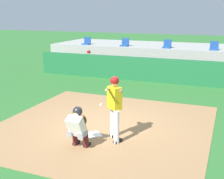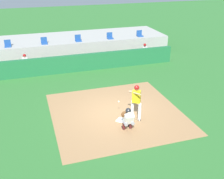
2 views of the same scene
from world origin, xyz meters
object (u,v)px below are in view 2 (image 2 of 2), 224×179
(catcher_crouched, at_px, (128,118))
(stadium_seat_2, at_px, (78,39))
(home_plate, at_px, (121,120))
(stadium_seat_1, at_px, (44,42))
(stadium_seat_3, at_px, (110,37))
(dugout_player_0, at_px, (25,63))
(stadium_seat_0, at_px, (8,45))
(batter_at_plate, at_px, (136,100))
(dugout_player_1, at_px, (145,52))
(stadium_seat_4, at_px, (140,35))

(catcher_crouched, xyz_separation_m, stadium_seat_2, (0.00, 11.03, 0.93))
(home_plate, bearing_deg, catcher_crouched, -90.14)
(stadium_seat_1, bearing_deg, stadium_seat_3, 0.00)
(dugout_player_0, relative_size, stadium_seat_0, 2.71)
(home_plate, height_order, stadium_seat_2, stadium_seat_2)
(dugout_player_0, height_order, stadium_seat_1, stadium_seat_1)
(home_plate, xyz_separation_m, stadium_seat_3, (2.60, 10.18, 1.51))
(batter_at_plate, distance_m, dugout_player_1, 9.21)
(dugout_player_1, relative_size, stadium_seat_3, 2.71)
(home_plate, height_order, stadium_seat_0, stadium_seat_0)
(dugout_player_0, relative_size, dugout_player_1, 1.00)
(stadium_seat_0, xyz_separation_m, stadium_seat_1, (2.60, 0.00, 0.00))
(batter_at_plate, distance_m, catcher_crouched, 1.13)
(stadium_seat_3, bearing_deg, batter_at_plate, -100.54)
(batter_at_plate, distance_m, stadium_seat_2, 10.29)
(batter_at_plate, bearing_deg, stadium_seat_1, 107.81)
(stadium_seat_1, bearing_deg, dugout_player_1, -15.30)
(home_plate, height_order, catcher_crouched, catcher_crouched)
(batter_at_plate, xyz_separation_m, dugout_player_0, (-4.83, 8.22, -0.36))
(dugout_player_1, height_order, stadium_seat_1, stadium_seat_1)
(home_plate, height_order, dugout_player_1, dugout_player_1)
(stadium_seat_3, relative_size, stadium_seat_4, 1.00)
(stadium_seat_2, distance_m, stadium_seat_3, 2.60)
(dugout_player_0, relative_size, stadium_seat_4, 2.71)
(dugout_player_0, distance_m, stadium_seat_0, 2.45)
(catcher_crouched, bearing_deg, stadium_seat_3, 76.73)
(home_plate, relative_size, dugout_player_0, 0.34)
(dugout_player_0, height_order, dugout_player_1, same)
(stadium_seat_2, bearing_deg, catcher_crouched, -90.01)
(stadium_seat_3, height_order, stadium_seat_4, same)
(catcher_crouched, bearing_deg, batter_at_plate, 48.36)
(stadium_seat_0, relative_size, stadium_seat_1, 1.00)
(dugout_player_0, bearing_deg, home_plate, -63.10)
(catcher_crouched, distance_m, dugout_player_0, 9.90)
(dugout_player_0, distance_m, stadium_seat_1, 2.69)
(stadium_seat_1, xyz_separation_m, stadium_seat_4, (7.80, 0.00, 0.00))
(home_plate, height_order, stadium_seat_3, stadium_seat_3)
(home_plate, distance_m, stadium_seat_2, 10.29)
(catcher_crouched, distance_m, stadium_seat_1, 11.37)
(dugout_player_0, bearing_deg, stadium_seat_4, 12.30)
(stadium_seat_4, bearing_deg, home_plate, -117.06)
(home_plate, xyz_separation_m, dugout_player_0, (-4.13, 8.14, 0.65))
(dugout_player_0, bearing_deg, stadium_seat_3, 16.82)
(home_plate, bearing_deg, stadium_seat_4, 62.94)
(catcher_crouched, xyz_separation_m, stadium_seat_4, (5.20, 11.03, 0.93))
(catcher_crouched, bearing_deg, home_plate, 89.86)
(dugout_player_0, bearing_deg, dugout_player_1, 0.00)
(stadium_seat_1, relative_size, stadium_seat_3, 1.00)
(dugout_player_0, xyz_separation_m, stadium_seat_2, (4.13, 2.03, 0.86))
(dugout_player_0, bearing_deg, batter_at_plate, -59.58)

